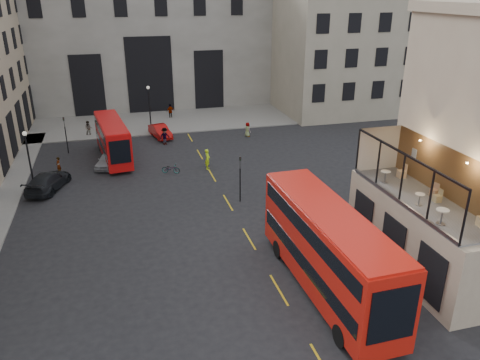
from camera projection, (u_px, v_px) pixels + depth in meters
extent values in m
plane|color=black|center=(312.00, 284.00, 26.86)|extent=(140.00, 140.00, 0.00)
cube|color=black|center=(393.00, 243.00, 27.31)|extent=(0.08, 9.20, 3.00)
cube|color=brown|center=(448.00, 173.00, 26.49)|extent=(0.04, 10.00, 2.90)
cube|color=beige|center=(379.00, 148.00, 30.60)|extent=(3.00, 0.04, 2.90)
cube|color=black|center=(430.00, 151.00, 25.58)|extent=(3.00, 10.00, 0.04)
cube|color=slate|center=(399.00, 201.00, 26.29)|extent=(0.12, 10.00, 0.18)
cube|color=black|center=(406.00, 155.00, 25.24)|extent=(0.12, 10.00, 0.10)
cube|color=beige|center=(414.00, 153.00, 29.28)|extent=(0.04, 0.45, 0.55)
cylinder|color=#FFD899|center=(467.00, 163.00, 24.01)|extent=(0.12, 0.12, 0.05)
cylinder|color=#FFD899|center=(420.00, 140.00, 27.58)|extent=(0.12, 0.12, 0.05)
cube|color=tan|center=(416.00, 236.00, 27.58)|extent=(3.00, 11.00, 4.50)
cube|color=slate|center=(422.00, 200.00, 26.71)|extent=(3.00, 10.00, 0.10)
cube|color=#9F9B94|center=(145.00, 40.00, 65.04)|extent=(34.00, 10.00, 18.00)
cube|color=black|center=(150.00, 75.00, 62.07)|extent=(6.00, 0.12, 10.00)
cube|color=black|center=(88.00, 86.00, 60.50)|extent=(4.00, 0.12, 8.00)
cube|color=black|center=(209.00, 80.00, 64.39)|extent=(4.00, 0.12, 8.00)
cube|color=#A89D87|center=(335.00, 34.00, 63.59)|extent=(16.00, 18.00, 20.00)
cube|color=slate|center=(148.00, 122.00, 59.28)|extent=(40.00, 12.00, 0.12)
cylinder|color=black|center=(240.00, 185.00, 36.79)|extent=(0.10, 0.10, 2.80)
imported|color=black|center=(240.00, 163.00, 36.07)|extent=(0.16, 0.20, 1.00)
cylinder|color=black|center=(67.00, 140.00, 47.66)|extent=(0.10, 0.10, 2.80)
imported|color=black|center=(64.00, 122.00, 46.94)|extent=(0.16, 0.20, 1.00)
cylinder|color=black|center=(30.00, 165.00, 37.84)|extent=(0.14, 0.14, 5.00)
cylinder|color=black|center=(35.00, 190.00, 38.70)|extent=(0.36, 0.36, 0.50)
sphere|color=silver|center=(25.00, 134.00, 36.83)|extent=(0.36, 0.36, 0.36)
cylinder|color=black|center=(150.00, 110.00, 54.78)|extent=(0.14, 0.14, 5.00)
cylinder|color=black|center=(151.00, 129.00, 55.64)|extent=(0.36, 0.36, 0.50)
sphere|color=silver|center=(148.00, 88.00, 53.77)|extent=(0.36, 0.36, 0.36)
cube|color=red|center=(327.00, 249.00, 25.45)|extent=(3.06, 12.40, 4.38)
cube|color=black|center=(327.00, 258.00, 25.69)|extent=(3.08, 11.72, 0.90)
cube|color=black|center=(329.00, 227.00, 24.94)|extent=(3.08, 11.72, 0.90)
cube|color=red|center=(330.00, 212.00, 24.60)|extent=(2.94, 12.15, 0.13)
cylinder|color=black|center=(278.00, 249.00, 29.41)|extent=(0.34, 1.13, 1.12)
cylinder|color=black|center=(316.00, 243.00, 30.08)|extent=(0.34, 1.13, 1.12)
cylinder|color=black|center=(341.00, 336.00, 22.08)|extent=(0.34, 1.13, 1.12)
cylinder|color=black|center=(388.00, 326.00, 22.75)|extent=(0.34, 1.13, 1.12)
cube|color=red|center=(113.00, 139.00, 45.71)|extent=(3.36, 9.93, 3.45)
cube|color=black|center=(113.00, 144.00, 45.89)|extent=(3.34, 9.41, 0.71)
cube|color=black|center=(111.00, 129.00, 45.30)|extent=(3.34, 9.41, 0.71)
cube|color=red|center=(111.00, 122.00, 45.04)|extent=(3.25, 9.73, 0.11)
cylinder|color=black|center=(100.00, 147.00, 48.66)|extent=(0.35, 0.91, 0.89)
cylinder|color=black|center=(120.00, 145.00, 49.34)|extent=(0.35, 0.91, 0.89)
cylinder|color=black|center=(109.00, 168.00, 43.07)|extent=(0.35, 0.91, 0.89)
cylinder|color=black|center=(130.00, 165.00, 43.76)|extent=(0.35, 0.91, 0.89)
imported|color=#A5A8AD|center=(109.00, 160.00, 44.34)|extent=(2.98, 4.41, 1.40)
imported|color=#B50D0B|center=(160.00, 131.00, 53.00)|extent=(2.47, 4.56, 1.43)
imported|color=black|center=(48.00, 181.00, 39.19)|extent=(3.84, 5.70, 1.53)
imported|color=gray|center=(171.00, 169.00, 42.84)|extent=(1.77, 1.19, 0.88)
imported|color=#D0FF1A|center=(207.00, 159.00, 43.63)|extent=(0.68, 0.82, 1.94)
imported|color=gray|center=(89.00, 129.00, 53.35)|extent=(0.90, 0.72, 1.79)
imported|color=gray|center=(165.00, 136.00, 50.45)|extent=(1.40, 1.14, 1.88)
imported|color=gray|center=(170.00, 111.00, 60.66)|extent=(1.18, 0.78, 1.87)
imported|color=gray|center=(248.00, 130.00, 53.27)|extent=(0.82, 0.95, 1.64)
imported|color=gray|center=(58.00, 165.00, 42.65)|extent=(0.54, 0.66, 1.56)
cylinder|color=silver|center=(443.00, 210.00, 23.61)|extent=(0.65, 0.65, 0.04)
cylinder|color=slate|center=(442.00, 217.00, 23.76)|extent=(0.09, 0.09, 0.76)
cylinder|color=slate|center=(440.00, 224.00, 23.91)|extent=(0.48, 0.48, 0.03)
cylinder|color=beige|center=(420.00, 194.00, 25.78)|extent=(0.53, 0.53, 0.04)
cylinder|color=slate|center=(419.00, 199.00, 25.90)|extent=(0.07, 0.07, 0.62)
cylinder|color=slate|center=(419.00, 205.00, 26.02)|extent=(0.39, 0.39, 0.03)
cylinder|color=silver|center=(386.00, 171.00, 28.77)|extent=(0.59, 0.59, 0.04)
cylinder|color=slate|center=(385.00, 177.00, 28.90)|extent=(0.08, 0.08, 0.69)
cylinder|color=slate|center=(384.00, 182.00, 29.04)|extent=(0.43, 0.43, 0.03)
cube|color=tan|center=(437.00, 198.00, 26.32)|extent=(0.39, 0.39, 0.41)
cube|color=tan|center=(441.00, 192.00, 26.21)|extent=(0.05, 0.38, 0.36)
cube|color=tan|center=(434.00, 193.00, 27.06)|extent=(0.47, 0.47, 0.41)
cube|color=tan|center=(437.00, 186.00, 27.00)|extent=(0.13, 0.38, 0.36)
cube|color=tan|center=(401.00, 174.00, 29.67)|extent=(0.46, 0.46, 0.48)
cube|color=tan|center=(405.00, 167.00, 29.55)|extent=(0.05, 0.45, 0.43)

